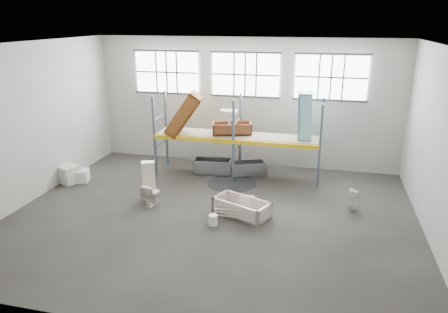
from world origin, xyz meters
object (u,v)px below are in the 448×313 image
(bathtub_beige, at_px, (242,208))
(toilet_white, at_px, (354,200))
(steel_tub_right, at_px, (248,168))
(rust_tub_flat, at_px, (232,128))
(steel_tub_left, at_px, (213,166))
(bucket, at_px, (213,220))
(carton_near, at_px, (69,174))
(toilet_beige, at_px, (152,194))
(cistern_tall, at_px, (149,181))
(blue_tub_upright, at_px, (305,116))

(bathtub_beige, xyz_separation_m, toilet_white, (3.29, 1.15, 0.10))
(steel_tub_right, bearing_deg, rust_tub_flat, -163.07)
(toilet_white, bearing_deg, steel_tub_left, -110.11)
(bathtub_beige, distance_m, bucket, 1.05)
(rust_tub_flat, distance_m, carton_near, 6.14)
(toilet_beige, relative_size, toilet_white, 1.01)
(toilet_beige, bearing_deg, cistern_tall, -45.07)
(toilet_beige, height_order, carton_near, toilet_beige)
(bathtub_beige, height_order, carton_near, carton_near)
(bathtub_beige, bearing_deg, cistern_tall, -164.92)
(bathtub_beige, distance_m, carton_near, 6.71)
(cistern_tall, relative_size, rust_tub_flat, 0.91)
(bathtub_beige, height_order, toilet_white, toilet_white)
(steel_tub_left, bearing_deg, bathtub_beige, -61.72)
(bathtub_beige, xyz_separation_m, rust_tub_flat, (-1.06, 3.29, 1.57))
(toilet_white, relative_size, steel_tub_right, 0.52)
(cistern_tall, xyz_separation_m, bucket, (2.51, -1.27, -0.49))
(rust_tub_flat, bearing_deg, blue_tub_upright, 1.60)
(toilet_beige, height_order, cistern_tall, cistern_tall)
(toilet_white, xyz_separation_m, bucket, (-3.97, -1.95, -0.19))
(carton_near, bearing_deg, bathtub_beige, -9.78)
(toilet_beige, bearing_deg, blue_tub_upright, -131.99)
(toilet_beige, distance_m, rust_tub_flat, 3.99)
(toilet_beige, relative_size, cistern_tall, 0.54)
(steel_tub_right, xyz_separation_m, blue_tub_upright, (2.02, -0.11, 2.15))
(rust_tub_flat, xyz_separation_m, bucket, (0.38, -4.10, -1.66))
(toilet_white, height_order, rust_tub_flat, rust_tub_flat)
(toilet_beige, distance_m, carton_near, 3.82)
(cistern_tall, relative_size, steel_tub_right, 0.96)
(steel_tub_left, relative_size, blue_tub_upright, 0.88)
(steel_tub_right, bearing_deg, cistern_tall, -132.03)
(toilet_white, bearing_deg, bucket, -60.72)
(toilet_white, relative_size, steel_tub_left, 0.47)
(cistern_tall, bearing_deg, toilet_beige, -80.13)
(carton_near, bearing_deg, bucket, -18.15)
(blue_tub_upright, relative_size, carton_near, 2.27)
(cistern_tall, height_order, steel_tub_right, cistern_tall)
(cistern_tall, bearing_deg, steel_tub_left, 40.86)
(toilet_white, xyz_separation_m, carton_near, (-9.90, -0.01, -0.03))
(steel_tub_left, bearing_deg, toilet_beige, -109.58)
(blue_tub_upright, height_order, bucket, blue_tub_upright)
(cistern_tall, height_order, steel_tub_left, cistern_tall)
(bucket, bearing_deg, bathtub_beige, 50.24)
(steel_tub_right, bearing_deg, bathtub_beige, -82.34)
(toilet_white, relative_size, blue_tub_upright, 0.42)
(blue_tub_upright, bearing_deg, toilet_beige, -143.87)
(steel_tub_right, bearing_deg, bucket, -92.75)
(blue_tub_upright, xyz_separation_m, bucket, (-2.22, -4.17, -2.24))
(rust_tub_flat, height_order, blue_tub_upright, blue_tub_upright)
(cistern_tall, height_order, bucket, cistern_tall)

